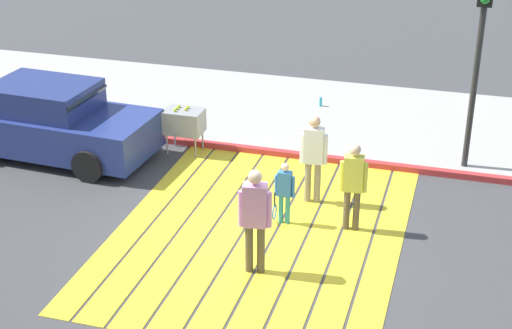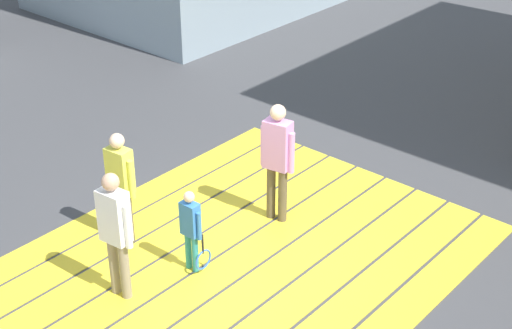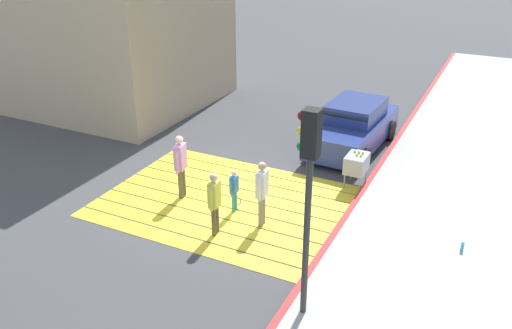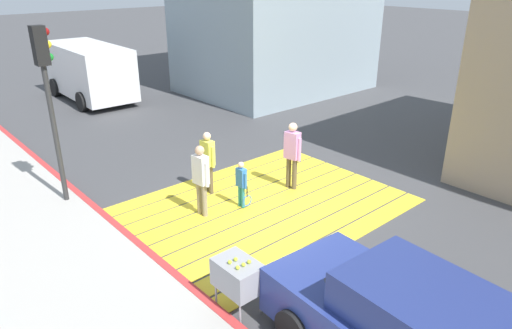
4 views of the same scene
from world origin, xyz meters
TOP-DOWN VIEW (x-y plane):
  - ground_plane at (0.00, 0.00)m, footprint 120.00×120.00m
  - crosswalk_stripes at (0.00, 0.00)m, footprint 6.40×4.90m
  - sidewalk_west at (-5.60, 0.00)m, footprint 4.80×40.00m
  - curb_painted at (-3.25, 0.00)m, footprint 0.16×40.00m
  - car_parked_near_curb at (-2.00, -5.10)m, footprint 2.17×4.40m
  - traffic_light_corner at (-3.58, 3.31)m, footprint 0.39×0.28m
  - tennis_ball_cart at (-2.90, -2.48)m, footprint 0.56×0.80m
  - water_bottle at (-6.09, -0.20)m, footprint 0.07×0.07m
  - pedestrian_adult_lead at (-0.60, 1.51)m, footprint 0.24×0.48m
  - pedestrian_adult_trailing at (1.16, 0.27)m, footprint 0.29×0.52m
  - pedestrian_adult_side at (-1.43, 0.63)m, footprint 0.26×0.50m
  - pedestrian_child_with_racket at (-0.49, 0.32)m, footprint 0.28×0.37m

SIDE VIEW (x-z plane):
  - ground_plane at x=0.00m, z-range 0.00..0.00m
  - crosswalk_stripes at x=0.00m, z-range 0.00..0.01m
  - sidewalk_west at x=-5.60m, z-range 0.00..0.12m
  - curb_painted at x=-3.25m, z-range 0.00..0.13m
  - water_bottle at x=-6.09m, z-range 0.12..0.34m
  - pedestrian_child_with_racket at x=-0.49m, z-range 0.06..1.25m
  - tennis_ball_cart at x=-2.90m, z-range 0.19..1.21m
  - car_parked_near_curb at x=-2.00m, z-range -0.05..1.52m
  - pedestrian_adult_lead at x=-0.60m, z-range 0.13..1.77m
  - pedestrian_adult_side at x=-1.43m, z-range 0.14..1.87m
  - pedestrian_adult_trailing at x=1.16m, z-range 0.15..1.95m
  - traffic_light_corner at x=-3.58m, z-range 0.92..5.16m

